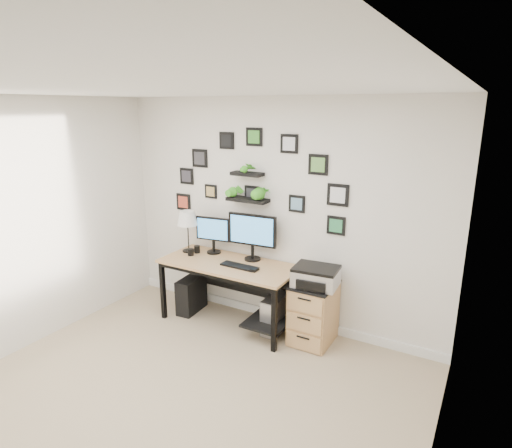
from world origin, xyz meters
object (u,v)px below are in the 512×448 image
Objects in this scene: file_cabinet at (313,313)px; monitor_right at (252,233)px; mug at (191,252)px; pc_tower_grey at (276,314)px; monitor_left at (213,232)px; table_lamp at (187,219)px; printer at (316,276)px; pc_tower_black at (191,294)px; desk at (233,272)px.

monitor_right is at bearing 171.35° from file_cabinet.
mug is 0.20× the size of pc_tower_grey.
monitor_right is 0.89× the size of file_cabinet.
mug is at bearing -131.78° from monitor_left.
table_lamp is at bearing -161.71° from monitor_left.
pc_tower_grey is 0.74m from printer.
table_lamp reaches higher than monitor_left.
monitor_right is at bearing 169.45° from printer.
monitor_left reaches higher than file_cabinet.
printer is (1.40, -0.14, -0.24)m from monitor_left.
file_cabinet is (1.60, 0.07, 0.12)m from pc_tower_black.
desk is at bearing 4.47° from mug.
pc_tower_grey is (1.11, 0.09, -0.58)m from mug.
file_cabinet is (0.45, 0.01, 0.12)m from pc_tower_grey.
printer is at bearing -2.60° from pc_tower_grey.
pc_tower_grey is at bearing -7.33° from monitor_left.
mug is 0.58m from pc_tower_black.
table_lamp reaches higher than file_cabinet.
table_lamp reaches higher than printer.
desk is 3.67× the size of pc_tower_black.
table_lamp is 1.07× the size of printer.
mug reaches higher than pc_tower_grey.
monitor_left is 0.93× the size of printer.
monitor_right reaches higher than mug.
monitor_right is 1.12m from file_cabinet.
table_lamp is 1.55m from pc_tower_grey.
monitor_right reaches higher than table_lamp.
table_lamp is 1.87m from file_cabinet.
pc_tower_black is 1.61m from file_cabinet.
desk is 0.60m from mug.
mug is 0.17× the size of printer.
mug is (-0.19, -0.21, -0.22)m from monitor_left.
monitor_left is 1.06× the size of pc_tower_grey.
file_cabinet is (0.99, 0.06, -0.29)m from desk.
mug is at bearing -177.48° from printer.
pc_tower_grey is (0.39, -0.14, -0.87)m from monitor_right.
file_cabinet is (0.83, -0.13, -0.74)m from monitor_right.
monitor_left is at bearing 18.29° from table_lamp.
pc_tower_grey is 0.64× the size of file_cabinet.
monitor_left is at bearing -177.87° from monitor_right.
printer is at bearing -10.55° from monitor_right.
monitor_right is 0.81m from mug.
file_cabinet is (1.56, 0.10, -0.46)m from mug.
monitor_right is at bearing 50.61° from desk.
pc_tower_grey is 0.88× the size of printer.
mug is at bearing -176.22° from file_cabinet.
file_cabinet is at bearing -2.18° from pc_tower_black.
monitor_right reaches higher than monitor_left.
table_lamp is (-0.84, -0.12, 0.09)m from monitor_right.
desk reaches higher than file_cabinet.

